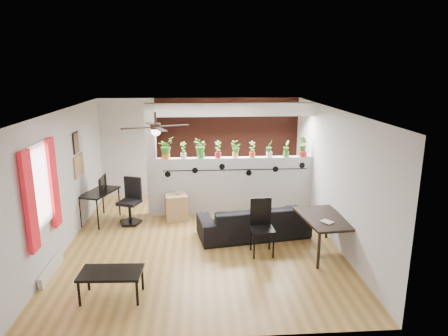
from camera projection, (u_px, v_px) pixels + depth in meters
room_shell at (201, 178)px, 7.69m from camera, size 6.30×7.10×2.90m
partition_wall at (235, 185)px, 9.35m from camera, size 3.60×0.18×1.35m
ceiling_header at (236, 109)px, 8.91m from camera, size 3.60×0.18×0.30m
pier_column at (152, 161)px, 9.07m from camera, size 0.22×0.20×2.60m
brick_panel at (230, 147)px, 10.62m from camera, size 3.90×0.05×2.60m
vine_decal at (235, 170)px, 9.16m from camera, size 3.31×0.01×0.30m
window_assembly at (40, 188)px, 6.32m from camera, size 0.09×1.30×1.55m
baseboard_heater at (51, 269)px, 6.67m from camera, size 0.08×1.00×0.18m
corkboard at (79, 165)px, 8.43m from camera, size 0.03×0.60×0.45m
framed_art at (76, 143)px, 8.26m from camera, size 0.03×0.34×0.44m
ceiling_fan at (156, 128)px, 7.10m from camera, size 1.19×1.19×0.43m
potted_plant_0 at (166, 147)px, 9.02m from camera, size 0.31×0.33×0.49m
potted_plant_1 at (183, 149)px, 9.06m from camera, size 0.23×0.21×0.39m
potted_plant_2 at (201, 147)px, 9.07m from camera, size 0.29×0.31×0.47m
potted_plant_3 at (218, 149)px, 9.11m from camera, size 0.21×0.17×0.40m
potted_plant_4 at (235, 149)px, 9.13m from camera, size 0.23×0.21×0.38m
potted_plant_5 at (252, 149)px, 9.16m from camera, size 0.21×0.18×0.38m
potted_plant_6 at (269, 148)px, 9.18m from camera, size 0.25×0.25×0.39m
potted_plant_7 at (286, 148)px, 9.21m from camera, size 0.22×0.24×0.38m
potted_plant_8 at (303, 146)px, 9.22m from camera, size 0.24×0.28×0.47m
sofa at (253, 221)px, 8.15m from camera, size 2.22×1.16×0.62m
cube_shelf at (176, 207)px, 9.03m from camera, size 0.55×0.51×0.59m
cup at (178, 193)px, 8.95m from camera, size 0.13×0.13×0.09m
computer_desk at (99, 194)px, 8.83m from camera, size 0.80×1.08×0.70m
monitor at (101, 186)px, 8.94m from camera, size 0.30×0.06×0.17m
office_chair at (131, 204)px, 8.78m from camera, size 0.55×0.55×1.01m
dining_table at (324, 221)px, 7.35m from camera, size 0.91×1.35×0.69m
book at (324, 223)px, 7.04m from camera, size 0.25×0.27×0.02m
folding_chair at (261, 221)px, 7.36m from camera, size 0.43×0.43×1.03m
coffee_table at (111, 274)px, 5.93m from camera, size 0.94×0.55×0.43m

